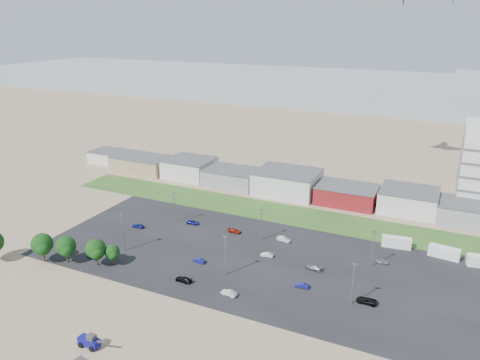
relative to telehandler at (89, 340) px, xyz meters
The scene contains 31 objects.
ground 28.61m from the telehandler, 65.73° to the left, with size 700.00×700.00×0.00m, color #8E795A.
parking_lot 49.02m from the telehandler, 70.02° to the left, with size 120.00×50.00×0.01m, color black.
grass_strip 78.94m from the telehandler, 81.44° to the left, with size 160.00×16.00×0.02m, color #295821.
hills_backdrop 344.96m from the telehandler, 81.37° to the left, with size 700.00×200.00×9.00m, color gray, non-canonical shape.
building_row 97.22m from the telehandler, 93.10° to the left, with size 170.00×20.00×8.00m, color silver, non-canonical shape.
telehandler is the anchor object (origin of this frame).
box_trailer_a 84.04m from the telehandler, 55.15° to the left, with size 7.87×2.46×2.95m, color silver, non-canonical shape.
box_trailer_b 91.04m from the telehandler, 48.48° to the left, with size 7.89×2.46×2.96m, color silver, non-canonical shape.
tree_left 40.46m from the telehandler, 148.41° to the left, with size 5.97×5.97×8.95m, color black, non-canonical shape.
tree_mid 37.01m from the telehandler, 140.62° to the left, with size 5.54×5.54×8.31m, color black, non-canonical shape.
tree_right 32.75m from the telehandler, 128.72° to the left, with size 5.55×5.55×8.32m, color black, non-canonical shape.
tree_near 32.49m from the telehandler, 121.65° to the left, with size 4.17×4.17×6.25m, color black, non-canonical shape.
lightpole_front_l 40.07m from the telehandler, 118.71° to the left, with size 1.28×0.53×10.91m, color slate, non-canonical shape.
lightpole_front_m 37.41m from the telehandler, 71.57° to the left, with size 1.25×0.52×10.61m, color slate, non-canonical shape.
lightpole_front_r 56.04m from the telehandler, 40.08° to the left, with size 1.19×0.50×10.11m, color slate, non-canonical shape.
lightpole_back_l 59.15m from the telehandler, 106.43° to the left, with size 1.17×0.49×9.97m, color slate, non-canonical shape.
lightpole_back_m 58.51m from the telehandler, 78.02° to the left, with size 1.11×0.46×9.48m, color slate, non-canonical shape.
lightpole_back_r 70.30m from the telehandler, 51.48° to the left, with size 1.17×0.49×9.96m, color slate, non-canonical shape.
parked_car_0 59.40m from the telehandler, 39.51° to the left, with size 2.13×4.62×1.29m, color black.
parked_car_1 48.72m from the telehandler, 50.89° to the left, with size 1.19×3.43×1.13m, color navy.
parked_car_3 28.42m from the telehandler, 81.95° to the left, with size 1.78×4.38×1.27m, color black.
parked_car_4 38.11m from the telehandler, 86.01° to the left, with size 1.22×3.49×1.15m, color navy.
parked_car_5 54.89m from the telehandler, 117.14° to the left, with size 1.52×3.77×1.29m, color navy.
parked_car_6 58.25m from the telehandler, 86.88° to the left, with size 1.66×4.08×1.19m, color maroon.
parked_car_7 51.50m from the telehandler, 70.14° to the left, with size 1.19×3.42×1.13m, color silver.
parked_car_8 73.88m from the telehandler, 51.47° to the left, with size 1.30×3.22×1.10m, color #A5A5AA.
parked_car_9 59.31m from the telehandler, 100.92° to the left, with size 1.86×4.03×1.12m, color navy.
parked_car_10 36.91m from the telehandler, 130.66° to the left, with size 1.52×3.75×1.09m, color navy.
parked_car_11 61.79m from the telehandler, 72.70° to the left, with size 1.39×3.99×1.32m, color silver.
parked_car_12 56.22m from the telehandler, 56.82° to the left, with size 1.74×4.27×1.24m, color #A5A5AA.
parked_car_13 32.08m from the telehandler, 58.90° to the left, with size 1.36×3.89×1.28m, color silver.
Camera 1 is at (46.74, -81.69, 60.15)m, focal length 35.00 mm.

